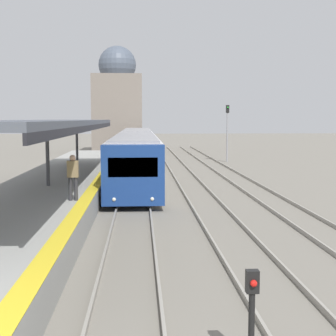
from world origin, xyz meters
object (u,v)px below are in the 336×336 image
Objects in this scene: person_on_platform at (73,175)px; signal_post_near at (252,307)px; signal_mast_far at (227,126)px; train_near at (136,149)px.

person_on_platform reaches higher than signal_post_near.
signal_mast_far is at bearing 80.04° from signal_post_near.
train_near is 20.15× the size of signal_post_near.
signal_post_near is 35.67m from signal_mast_far.
signal_mast_far is at bearing 39.96° from train_near.
train_near is 6.16× the size of signal_mast_far.
person_on_platform is 18.32m from train_near.
person_on_platform is at bearing 112.58° from signal_post_near.
train_near is (2.13, 18.19, -0.26)m from person_on_platform.
person_on_platform is 27.13m from signal_mast_far.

